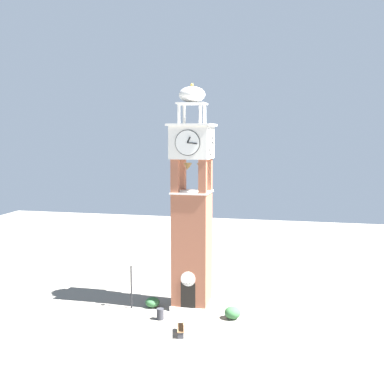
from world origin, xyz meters
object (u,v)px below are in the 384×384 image
at_px(park_bench, 181,327).
at_px(lamp_post, 131,275).
at_px(trash_bin, 160,314).
at_px(clock_tower, 192,215).

bearing_deg(park_bench, lamp_post, 141.08).
bearing_deg(trash_bin, clock_tower, 62.55).
bearing_deg(trash_bin, lamp_post, 148.10).
distance_m(clock_tower, park_bench, 8.52).
xyz_separation_m(clock_tower, park_bench, (0.50, -5.34, -6.62)).
distance_m(clock_tower, trash_bin, 7.57).
height_order(clock_tower, park_bench, clock_tower).
bearing_deg(lamp_post, park_bench, -38.92).
xyz_separation_m(park_bench, trash_bin, (-2.12, 2.23, -0.08)).
relative_size(clock_tower, trash_bin, 21.06).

